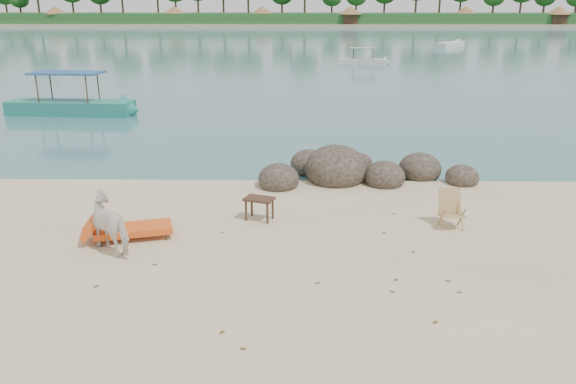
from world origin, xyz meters
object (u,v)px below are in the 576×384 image
(cow, at_px, (114,224))
(lounge_chair, at_px, (133,226))
(side_table, at_px, (259,210))
(deck_chair, at_px, (452,211))
(boat_near, at_px, (67,79))
(boulders, at_px, (352,171))

(cow, distance_m, lounge_chair, 0.71)
(cow, relative_size, side_table, 2.06)
(lounge_chair, relative_size, deck_chair, 2.37)
(lounge_chair, height_order, boat_near, boat_near)
(boat_near, bearing_deg, cow, -61.53)
(lounge_chair, bearing_deg, deck_chair, -10.10)
(boulders, bearing_deg, deck_chair, -63.61)
(side_table, bearing_deg, lounge_chair, -136.98)
(boulders, height_order, boat_near, boat_near)
(lounge_chair, bearing_deg, cow, -125.32)
(cow, height_order, boat_near, boat_near)
(side_table, height_order, lounge_chair, lounge_chair)
(cow, distance_m, side_table, 3.49)
(cow, height_order, lounge_chair, cow)
(lounge_chair, bearing_deg, boulders, 25.29)
(side_table, relative_size, deck_chair, 0.78)
(boulders, relative_size, lounge_chair, 3.06)
(side_table, bearing_deg, boat_near, 145.29)
(boulders, height_order, lounge_chair, boulders)
(cow, xyz_separation_m, lounge_chair, (0.22, 0.61, -0.29))
(deck_chair, distance_m, boat_near, 20.70)
(lounge_chair, bearing_deg, boat_near, 99.74)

